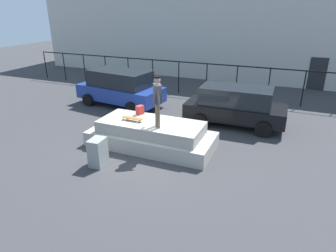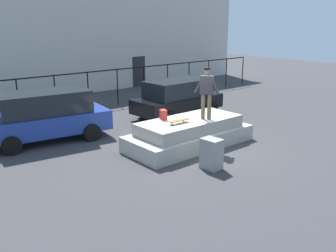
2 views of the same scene
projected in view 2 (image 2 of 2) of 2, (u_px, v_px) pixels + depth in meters
name	position (u px, v px, depth m)	size (l,w,h in m)	color
ground_plane	(195.00, 147.00, 13.03)	(60.00, 60.00, 0.00)	#38383A
concrete_ledge	(189.00, 134.00, 13.12)	(4.65, 2.01, 0.97)	#ADA89E
skateboarder	(207.00, 90.00, 12.70)	(0.55, 0.80, 1.78)	brown
skateboard	(179.00, 120.00, 12.40)	(0.81, 0.25, 0.12)	brown
backpack	(163.00, 115.00, 12.87)	(0.28, 0.20, 0.35)	red
car_blue_hatchback_near	(45.00, 115.00, 13.54)	(4.72, 2.58, 1.84)	navy
car_black_hatchback_mid	(178.00, 97.00, 16.97)	(4.27, 2.15, 1.70)	black
utility_box	(211.00, 154.00, 11.05)	(0.44, 0.60, 0.93)	gray
fence_row	(88.00, 84.00, 18.26)	(24.06, 0.06, 1.90)	black
warehouse_building	(25.00, 31.00, 23.34)	(30.25, 8.12, 7.26)	beige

